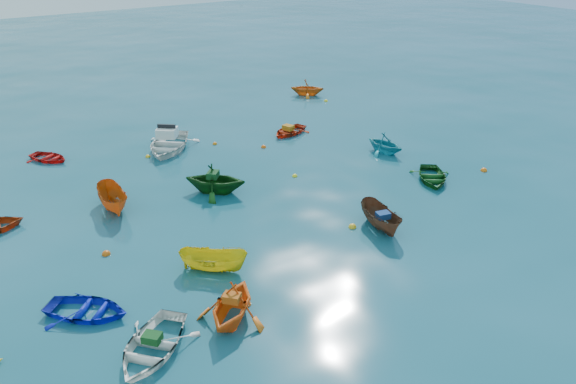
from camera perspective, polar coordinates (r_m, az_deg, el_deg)
ground at (r=25.75m, az=6.31°, el=-4.77°), size 160.00×160.00×0.00m
dinghy_blue_sw at (r=22.30m, az=-19.68°, el=-11.67°), size 3.79×3.79×0.65m
dinghy_white_near at (r=20.06m, az=-13.62°, el=-15.50°), size 4.35×4.26×0.74m
sampan_brown_mid at (r=26.85m, az=9.36°, el=-3.62°), size 1.88×3.29×1.20m
dinghy_orange_w at (r=20.93m, az=-5.66°, el=-12.78°), size 3.95×3.92×1.58m
sampan_yellow_mid at (r=23.62m, az=-7.53°, el=-7.91°), size 2.88×2.76×1.12m
dinghy_green_e at (r=32.38m, az=14.38°, el=1.16°), size 3.75×3.89×0.66m
dinghy_cyan_se at (r=35.79m, az=9.75°, el=3.99°), size 2.58×2.89×1.37m
sampan_orange_n at (r=29.54m, az=-17.20°, el=-1.65°), size 1.59×3.42×1.28m
dinghy_green_n at (r=30.21m, az=-7.35°, el=-0.02°), size 4.24×4.23×1.69m
dinghy_red_ne at (r=38.52m, az=0.11°, el=5.94°), size 3.39×2.86×0.60m
dinghy_red_far at (r=37.04m, az=-23.10°, el=2.99°), size 2.97×3.22×0.55m
dinghy_orange_far at (r=47.66m, az=1.96°, el=9.81°), size 3.60×3.57×1.43m
motorboat_white at (r=36.55m, az=-12.02°, el=4.26°), size 5.57×5.74×1.57m
tarp_green_a at (r=19.80m, az=-13.64°, el=-14.19°), size 0.75×0.76×0.29m
tarp_blue_a at (r=26.39m, az=9.63°, el=-2.35°), size 0.71×0.60×0.30m
tarp_orange_a at (r=20.40m, az=-5.73°, el=-10.64°), size 0.74×0.75×0.29m
tarp_green_b at (r=29.81m, az=-7.64°, el=1.76°), size 0.88×0.88×0.34m
tarp_orange_b at (r=38.29m, az=0.02°, el=6.56°), size 0.72×0.83×0.34m
buoy_or_a at (r=21.60m, az=-4.18°, el=-11.33°), size 0.32×0.32×0.32m
buoy_ye_a at (r=26.71m, az=6.56°, el=-3.59°), size 0.38×0.38×0.38m
buoy_or_b at (r=34.50m, az=19.27°, el=2.04°), size 0.38×0.38×0.38m
buoy_or_c at (r=25.71m, az=-17.97°, el=-6.05°), size 0.38×0.38×0.38m
buoy_ye_c at (r=31.84m, az=0.70°, el=1.59°), size 0.30×0.30×0.30m
buoy_or_d at (r=36.10m, az=-2.50°, el=4.54°), size 0.34×0.34×0.34m
buoy_ye_d at (r=35.62m, az=-14.05°, el=3.47°), size 0.30×0.30×0.30m
buoy_or_e at (r=36.93m, az=-7.44°, el=4.84°), size 0.30×0.30×0.30m
buoy_ye_e at (r=46.02m, az=3.87°, el=9.18°), size 0.31×0.31×0.31m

